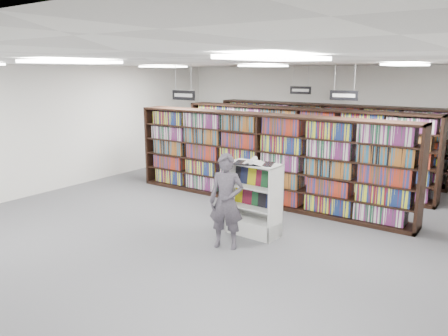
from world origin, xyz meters
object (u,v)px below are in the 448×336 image
Objects in this scene: bookshelf_row_near at (262,159)px; endcap_display at (255,210)px; shopper at (226,201)px; open_book at (254,162)px.

bookshelf_row_near reaches higher than endcap_display.
shopper is at bearing -92.70° from endcap_display.
shopper reaches higher than open_book.
open_book is at bearing -64.19° from bookshelf_row_near.
bookshelf_row_near is 5.06× the size of endcap_display.
bookshelf_row_near is at bearing 118.51° from endcap_display.
endcap_display is 0.94m from open_book.
endcap_display is (0.93, -1.86, -0.57)m from bookshelf_row_near.
shopper is (-0.07, -0.84, 0.36)m from endcap_display.
bookshelf_row_near is at bearing 88.04° from shopper.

